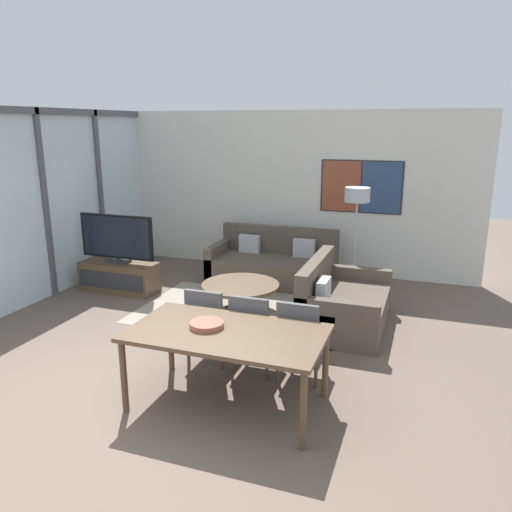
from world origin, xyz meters
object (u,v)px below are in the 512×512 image
object	(u,v)px
dining_chair_right	(300,335)
television	(117,239)
dining_table	(227,338)
dining_chair_centre	(253,328)
floor_lamp	(357,202)
tv_console	(119,276)
fruit_bowl	(207,324)
dining_chair_left	(209,321)
sofa_main	(274,265)
sofa_side	(340,305)
coffee_table	(240,291)

from	to	relation	value
dining_chair_right	television	bearing A→B (deg)	151.97
television	dining_table	distance (m)	3.84
dining_chair_centre	floor_lamp	size ratio (longest dim) A/B	0.53
tv_console	floor_lamp	world-z (taller)	floor_lamp
dining_table	fruit_bowl	world-z (taller)	fruit_bowl
dining_chair_left	dining_chair_right	xyz separation A→B (m)	(1.03, -0.04, 0.00)
dining_table	dining_chair_centre	distance (m)	0.72
tv_console	sofa_main	bearing A→B (deg)	31.58
television	dining_chair_left	distance (m)	3.00
tv_console	dining_chair_left	size ratio (longest dim) A/B	1.41
fruit_bowl	floor_lamp	world-z (taller)	floor_lamp
tv_console	dining_chair_right	world-z (taller)	dining_chair_right
television	sofa_side	world-z (taller)	television
television	coffee_table	distance (m)	2.22
television	dining_chair_right	xyz separation A→B (m)	(3.42, -1.82, -0.35)
tv_console	sofa_side	xyz separation A→B (m)	(3.54, -0.25, 0.04)
tv_console	coffee_table	bearing A→B (deg)	-5.93
floor_lamp	dining_chair_centre	bearing A→B (deg)	-100.89
dining_chair_centre	sofa_main	bearing A→B (deg)	103.61
coffee_table	floor_lamp	bearing A→B (deg)	47.46
dining_chair_right	floor_lamp	xyz separation A→B (m)	(0.07, 3.06, 0.93)
tv_console	fruit_bowl	world-z (taller)	fruit_bowl
dining_chair_left	tv_console	bearing A→B (deg)	143.24
sofa_main	sofa_side	world-z (taller)	same
coffee_table	dining_chair_left	bearing A→B (deg)	-81.24
dining_chair_left	floor_lamp	distance (m)	3.35
coffee_table	sofa_main	bearing A→B (deg)	90.00
dining_chair_centre	fruit_bowl	xyz separation A→B (m)	(-0.21, -0.67, 0.28)
dining_table	dining_chair_right	size ratio (longest dim) A/B	2.05
sofa_side	coffee_table	size ratio (longest dim) A/B	1.48
dining_chair_right	fruit_bowl	world-z (taller)	dining_chair_right
tv_console	television	size ratio (longest dim) A/B	0.98
coffee_table	fruit_bowl	distance (m)	2.37
sofa_main	fruit_bowl	xyz separation A→B (m)	(0.55, -3.80, 0.49)
tv_console	coffee_table	xyz separation A→B (m)	(2.14, -0.22, 0.08)
dining_chair_left	floor_lamp	bearing A→B (deg)	69.93
coffee_table	tv_console	bearing A→B (deg)	174.07
television	dining_chair_right	bearing A→B (deg)	-28.03
tv_console	television	bearing A→B (deg)	90.00
dining_chair_right	floor_lamp	size ratio (longest dim) A/B	0.53
floor_lamp	sofa_main	bearing A→B (deg)	176.80
television	dining_chair_centre	xyz separation A→B (m)	(2.90, -1.81, -0.35)
sofa_side	sofa_main	bearing A→B (deg)	41.79
coffee_table	dining_chair_centre	bearing A→B (deg)	-64.49
tv_console	dining_chair_right	size ratio (longest dim) A/B	1.41
dining_table	floor_lamp	distance (m)	3.87
sofa_main	dining_chair_centre	bearing A→B (deg)	-76.39
sofa_main	sofa_side	size ratio (longest dim) A/B	1.27
television	dining_chair_right	world-z (taller)	television
dining_chair_centre	floor_lamp	distance (m)	3.25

